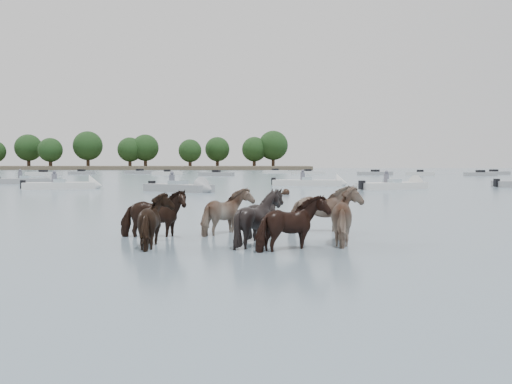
{
  "coord_description": "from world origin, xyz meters",
  "views": [
    {
      "loc": [
        2.52,
        -12.5,
        1.83
      ],
      "look_at": [
        1.78,
        1.46,
        1.1
      ],
      "focal_mm": 38.59,
      "sensor_mm": 36.0,
      "label": 1
    }
  ],
  "objects": [
    {
      "name": "ground",
      "position": [
        0.0,
        0.0,
        0.0
      ],
      "size": [
        400.0,
        400.0,
        0.0
      ],
      "primitive_type": "plane",
      "color": "slate",
      "rests_on": "ground"
    },
    {
      "name": "shoreline",
      "position": [
        -70.0,
        150.0,
        0.5
      ],
      "size": [
        160.0,
        30.0,
        1.0
      ],
      "primitive_type": "cube",
      "color": "#4C4233",
      "rests_on": "ground"
    },
    {
      "name": "pony_herd",
      "position": [
        1.88,
        0.46,
        0.5
      ],
      "size": [
        6.51,
        4.51,
        1.51
      ],
      "color": "black",
      "rests_on": "ground"
    },
    {
      "name": "swimming_pony",
      "position": [
        2.53,
        19.76,
        0.1
      ],
      "size": [
        0.72,
        0.44,
        0.44
      ],
      "color": "black",
      "rests_on": "ground"
    },
    {
      "name": "motorboat_a",
      "position": [
        -12.78,
        26.03,
        0.23
      ],
      "size": [
        5.58,
        3.17,
        1.92
      ],
      "rotation": [
        0.0,
        0.0,
        0.31
      ],
      "color": "silver",
      "rests_on": "ground"
    },
    {
      "name": "motorboat_b",
      "position": [
        -3.77,
        22.36,
        0.23
      ],
      "size": [
        5.36,
        4.27,
        1.92
      ],
      "rotation": [
        0.0,
        0.0,
        -0.58
      ],
      "color": "gray",
      "rests_on": "ground"
    },
    {
      "name": "motorboat_c",
      "position": [
        5.15,
        32.36,
        0.22
      ],
      "size": [
        6.28,
        2.32,
        1.92
      ],
      "rotation": [
        0.0,
        0.0,
        -0.12
      ],
      "color": "silver",
      "rests_on": "ground"
    },
    {
      "name": "motorboat_d",
      "position": [
        10.76,
        27.22,
        0.22
      ],
      "size": [
        5.8,
        4.34,
        1.92
      ],
      "rotation": [
        0.0,
        0.0,
        0.54
      ],
      "color": "silver",
      "rests_on": "ground"
    },
    {
      "name": "motorboat_f",
      "position": [
        -20.27,
        36.08,
        0.23
      ],
      "size": [
        4.98,
        3.36,
        1.92
      ],
      "rotation": [
        0.0,
        0.0,
        0.41
      ],
      "color": "gray",
      "rests_on": "ground"
    },
    {
      "name": "distant_flotilla",
      "position": [
        -0.12,
        74.46,
        0.26
      ],
      "size": [
        104.78,
        26.55,
        0.93
      ],
      "color": "silver",
      "rests_on": "ground"
    },
    {
      "name": "treeline",
      "position": [
        -69.38,
        150.4,
        6.43
      ],
      "size": [
        146.54,
        22.13,
        11.87
      ],
      "color": "#382619",
      "rests_on": "ground"
    }
  ]
}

